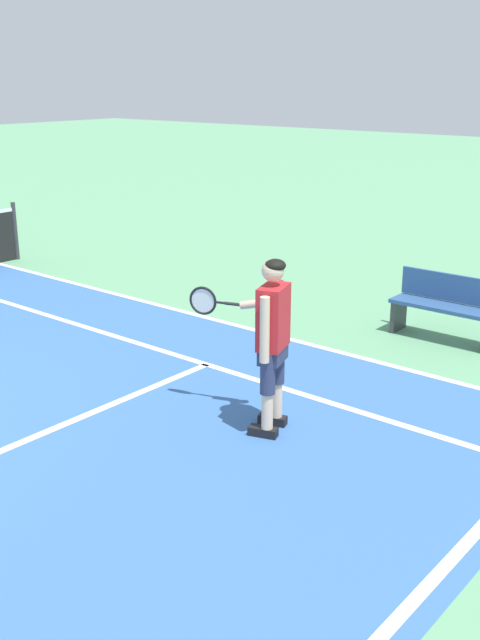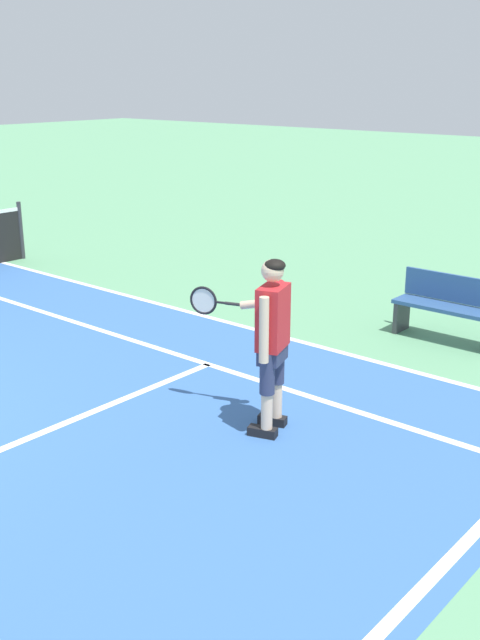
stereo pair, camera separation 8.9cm
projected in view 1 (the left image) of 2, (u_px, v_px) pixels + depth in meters
The scene contains 5 objects.
line_singles_right at pixel (135, 342), 9.82m from camera, with size 0.10×10.31×0.01m, color white.
line_doubles_right at pixel (206, 317), 10.83m from camera, with size 0.10×10.31×0.01m, color white.
tennis_player at pixel (270, 334), 7.10m from camera, with size 0.58×1.22×1.71m.
tennis_ball_near_feet at pixel (271, 371), 8.78m from camera, with size 0.07×0.07×0.07m, color #CCE02D.
courtside_bench at pixel (446, 306), 9.82m from camera, with size 0.40×1.40×0.85m.
Camera 1 is at (-2.17, -7.72, 3.30)m, focal length 42.63 mm.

